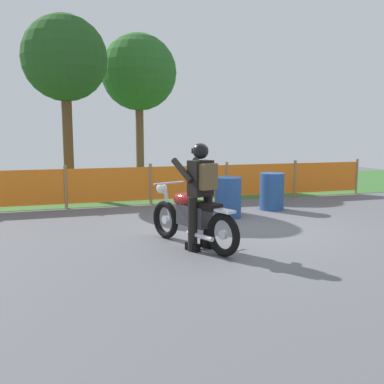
{
  "coord_description": "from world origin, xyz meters",
  "views": [
    {
      "loc": [
        -3.34,
        -7.5,
        1.87
      ],
      "look_at": [
        -1.27,
        -0.93,
        0.9
      ],
      "focal_mm": 40.48,
      "sensor_mm": 36.0,
      "label": 1
    }
  ],
  "objects_px": {
    "motorcycle_lead": "(191,217)",
    "rider_lead": "(201,190)",
    "spare_drum": "(272,191)",
    "oil_drum": "(228,197)"
  },
  "relations": [
    {
      "from": "rider_lead",
      "to": "oil_drum",
      "type": "height_order",
      "value": "rider_lead"
    },
    {
      "from": "rider_lead",
      "to": "motorcycle_lead",
      "type": "bearing_deg",
      "value": 0.51
    },
    {
      "from": "spare_drum",
      "to": "rider_lead",
      "type": "bearing_deg",
      "value": -134.17
    },
    {
      "from": "motorcycle_lead",
      "to": "oil_drum",
      "type": "bearing_deg",
      "value": -57.91
    },
    {
      "from": "motorcycle_lead",
      "to": "spare_drum",
      "type": "distance_m",
      "value": 3.88
    },
    {
      "from": "rider_lead",
      "to": "oil_drum",
      "type": "bearing_deg",
      "value": -53.69
    },
    {
      "from": "rider_lead",
      "to": "oil_drum",
      "type": "distance_m",
      "value": 2.72
    },
    {
      "from": "motorcycle_lead",
      "to": "rider_lead",
      "type": "distance_m",
      "value": 0.52
    },
    {
      "from": "spare_drum",
      "to": "oil_drum",
      "type": "bearing_deg",
      "value": -157.62
    },
    {
      "from": "rider_lead",
      "to": "spare_drum",
      "type": "bearing_deg",
      "value": -66.39
    }
  ]
}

